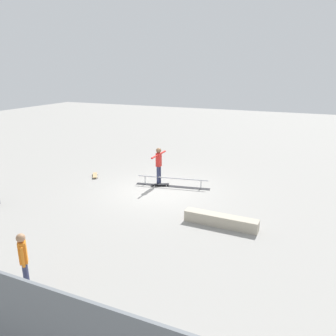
{
  "coord_description": "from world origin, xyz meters",
  "views": [
    {
      "loc": [
        -5.63,
        11.91,
        5.01
      ],
      "look_at": [
        -0.36,
        -0.21,
        1.0
      ],
      "focal_mm": 34.95,
      "sensor_mm": 36.0,
      "label": 1
    }
  ],
  "objects": [
    {
      "name": "ground_plane",
      "position": [
        0.0,
        0.0,
        0.0
      ],
      "size": [
        60.0,
        60.0,
        0.0
      ],
      "primitive_type": "plane",
      "color": "gray"
    },
    {
      "name": "grind_rail",
      "position": [
        -0.36,
        -0.71,
        0.18
      ],
      "size": [
        3.33,
        0.81,
        0.42
      ],
      "rotation": [
        0.0,
        0.0,
        0.17
      ],
      "color": "black",
      "rests_on": "ground_plane"
    },
    {
      "name": "skate_ledge",
      "position": [
        -3.3,
        2.14,
        0.19
      ],
      "size": [
        2.49,
        0.46,
        0.38
      ],
      "primitive_type": "cube",
      "rotation": [
        0.0,
        0.0,
        -0.03
      ],
      "color": "#B2A893",
      "rests_on": "ground_plane"
    },
    {
      "name": "skater_main",
      "position": [
        0.3,
        -0.71,
        0.99
      ],
      "size": [
        0.23,
        1.37,
        1.7
      ],
      "rotation": [
        0.0,
        0.0,
        4.7
      ],
      "color": "#2D3351",
      "rests_on": "ground_plane"
    },
    {
      "name": "skateboard_main",
      "position": [
        0.17,
        -0.55,
        0.07
      ],
      "size": [
        0.79,
        0.57,
        0.09
      ],
      "rotation": [
        0.0,
        0.0,
        0.53
      ],
      "color": "black",
      "rests_on": "ground_plane"
    },
    {
      "name": "bystander_orange_shirt",
      "position": [
        0.01,
        7.23,
        0.84
      ],
      "size": [
        0.28,
        0.29,
        1.49
      ],
      "rotation": [
        0.0,
        0.0,
        2.33
      ],
      "color": "#2D3351",
      "rests_on": "ground_plane"
    },
    {
      "name": "loose_skateboard_natural",
      "position": [
        3.63,
        -0.49,
        0.07
      ],
      "size": [
        0.63,
        0.77,
        0.09
      ],
      "rotation": [
        0.0,
        0.0,
        2.2
      ],
      "color": "tan",
      "rests_on": "ground_plane"
    }
  ]
}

